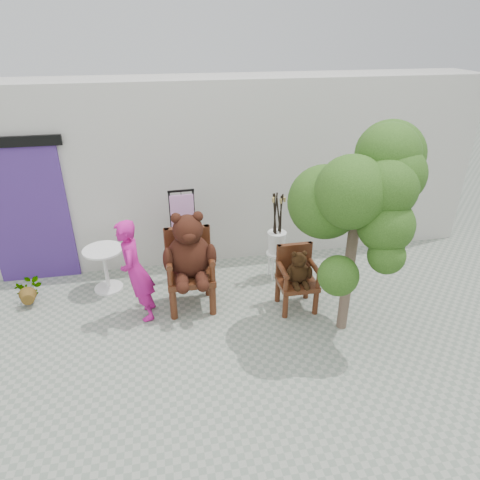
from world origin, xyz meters
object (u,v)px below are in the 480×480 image
(cafe_table, at_px, (105,264))
(tree, at_px, (366,189))
(person, at_px, (136,271))
(chair_big, at_px, (189,256))
(chair_small, at_px, (297,273))
(display_stand, at_px, (184,245))
(stool_bucket, at_px, (277,242))

(cafe_table, bearing_deg, tree, -26.00)
(person, xyz_separation_m, cafe_table, (-0.51, 0.82, -0.30))
(chair_big, relative_size, chair_small, 1.59)
(tree, bearing_deg, person, 164.13)
(display_stand, distance_m, stool_bucket, 1.47)
(stool_bucket, bearing_deg, tree, -66.57)
(person, xyz_separation_m, display_stand, (0.72, 0.95, -0.16))
(person, distance_m, display_stand, 1.20)
(person, relative_size, display_stand, 0.98)
(chair_small, xyz_separation_m, tree, (0.55, -0.62, 1.45))
(chair_big, bearing_deg, chair_small, -11.24)
(stool_bucket, relative_size, tree, 0.53)
(chair_small, relative_size, tree, 0.34)
(person, height_order, tree, tree)
(person, bearing_deg, cafe_table, -146.55)
(display_stand, relative_size, stool_bucket, 1.04)
(chair_small, relative_size, display_stand, 0.62)
(chair_big, xyz_separation_m, stool_bucket, (1.42, 0.54, -0.20))
(chair_small, xyz_separation_m, person, (-2.24, 0.17, 0.18))
(tree, bearing_deg, chair_big, 155.93)
(display_stand, bearing_deg, tree, -42.31)
(chair_big, xyz_separation_m, tree, (2.05, -0.91, 1.18))
(display_stand, bearing_deg, chair_small, -38.78)
(chair_big, relative_size, display_stand, 0.99)
(person, distance_m, cafe_table, 1.01)
(chair_big, distance_m, tree, 2.53)
(display_stand, xyz_separation_m, stool_bucket, (1.44, -0.29, 0.06))
(cafe_table, bearing_deg, stool_bucket, -3.31)
(chair_big, height_order, stool_bucket, chair_big)
(stool_bucket, distance_m, tree, 2.10)
(chair_small, xyz_separation_m, stool_bucket, (-0.08, 0.84, 0.08))
(tree, bearing_deg, display_stand, 139.91)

